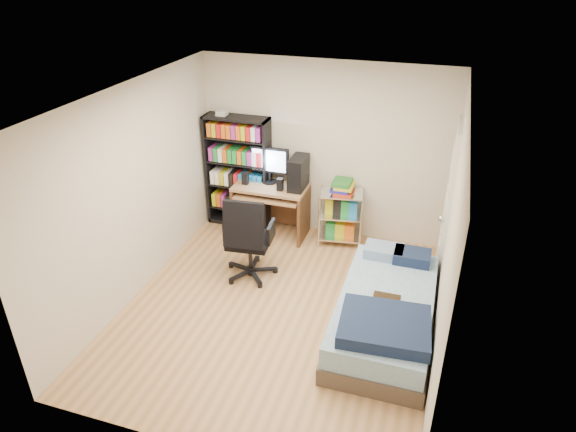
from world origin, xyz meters
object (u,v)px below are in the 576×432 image
(office_chair, at_px, (249,252))
(media_shelf, at_px, (238,171))
(bed, at_px, (385,313))
(computer_desk, at_px, (279,190))

(office_chair, bearing_deg, media_shelf, 111.14)
(media_shelf, distance_m, office_chair, 1.55)
(media_shelf, xyz_separation_m, office_chair, (0.66, -1.31, -0.49))
(bed, bearing_deg, office_chair, 163.03)
(media_shelf, height_order, office_chair, media_shelf)
(media_shelf, xyz_separation_m, bed, (2.46, -1.86, -0.60))
(media_shelf, height_order, computer_desk, media_shelf)
(computer_desk, bearing_deg, bed, -43.99)
(computer_desk, relative_size, office_chair, 1.13)
(office_chair, xyz_separation_m, bed, (1.80, -0.55, -0.11))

